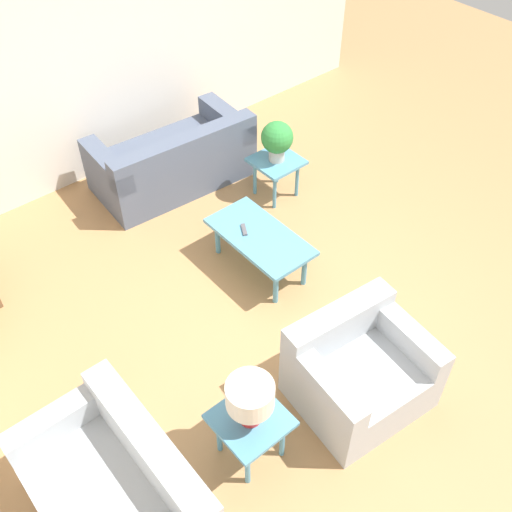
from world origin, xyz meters
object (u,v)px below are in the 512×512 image
Objects in this scene: sofa at (174,161)px; loveseat at (119,494)px; side_table_plant at (276,165)px; potted_plant at (277,139)px; armchair at (358,371)px; coffee_table at (260,239)px; table_lamp at (250,398)px; side_table_lamp at (250,424)px.

sofa reaches higher than loveseat.
potted_plant is (0.00, -0.00, 0.34)m from side_table_plant.
armchair is (-3.27, 0.50, 0.01)m from sofa.
coffee_table is (1.60, -0.35, 0.07)m from armchair.
sofa is at bearing 39.18° from potted_plant.
table_lamp reaches higher than armchair.
armchair reaches higher than side_table_lamp.
potted_plant is 1.14× the size of table_lamp.
sofa is 1.24m from potted_plant.
loveseat is at bearing 122.26° from side_table_plant.
potted_plant is at bearing 68.70° from armchair.
armchair is 0.77× the size of loveseat.
armchair is 2.67m from side_table_plant.
potted_plant reaches higher than armchair.
potted_plant reaches higher than coffee_table.
side_table_plant is (2.36, -1.24, 0.09)m from armchair.
table_lamp is (0.15, 0.97, 0.43)m from armchair.
loveseat is 3.78m from potted_plant.
sofa is 3.80m from loveseat.
potted_plant is at bearing -49.21° from coffee_table.
table_lamp is (-1.45, 1.32, 0.36)m from coffee_table.
side_table_lamp is at bearing 135.05° from side_table_plant.
sofa is 1.17m from side_table_plant.
loveseat reaches higher than coffee_table.
side_table_plant reaches higher than coffee_table.
sofa is at bearing -25.32° from side_table_lamp.
sofa is 3.45m from side_table_lamp.
potted_plant is (0.77, -0.89, 0.35)m from coffee_table.
sofa is at bearing -5.21° from coffee_table.
loveseat is at bearing 77.90° from side_table_lamp.
side_table_lamp is (-3.12, 1.47, 0.10)m from sofa.
loveseat is (-2.91, 2.44, 0.00)m from sofa.
side_table_plant is at bearing 122.70° from loveseat.
potted_plant reaches higher than side_table_lamp.
table_lamp is (-0.21, -0.97, 0.43)m from loveseat.
potted_plant is (2.01, -3.18, 0.43)m from loveseat.
sofa reaches higher than armchair.
coffee_table is at bearing 88.65° from sofa.
coffee_table is (-1.67, 0.15, 0.08)m from sofa.
armchair is 2.34× the size of potted_plant.
side_table_plant is 0.34m from potted_plant.
potted_plant reaches higher than loveseat.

